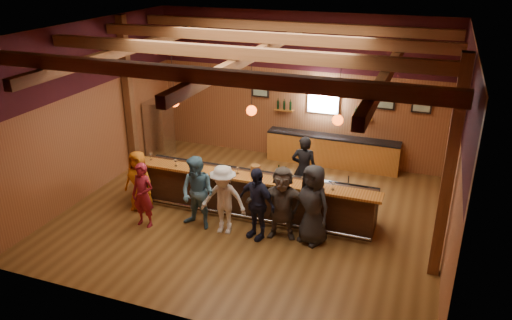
# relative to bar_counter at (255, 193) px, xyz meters

# --- Properties ---
(room) EXTENTS (9.04, 9.00, 4.52)m
(room) POSITION_rel_bar_counter_xyz_m (-0.02, -0.09, 2.69)
(room) COLOR brown
(room) RESTS_ON ground
(bar_counter) EXTENTS (6.30, 1.07, 1.11)m
(bar_counter) POSITION_rel_bar_counter_xyz_m (0.00, 0.00, 0.00)
(bar_counter) COLOR black
(bar_counter) RESTS_ON ground
(back_bar_cabinet) EXTENTS (4.00, 0.52, 0.95)m
(back_bar_cabinet) POSITION_rel_bar_counter_xyz_m (1.18, 3.57, -0.05)
(back_bar_cabinet) COLOR #9B551C
(back_bar_cabinet) RESTS_ON ground
(window) EXTENTS (0.95, 0.09, 0.95)m
(window) POSITION_rel_bar_counter_xyz_m (0.78, 3.80, 1.53)
(window) COLOR silver
(window) RESTS_ON room
(framed_pictures) EXTENTS (5.35, 0.05, 0.45)m
(framed_pictures) POSITION_rel_bar_counter_xyz_m (1.65, 3.79, 1.58)
(framed_pictures) COLOR black
(framed_pictures) RESTS_ON room
(wine_shelves) EXTENTS (3.00, 0.18, 0.30)m
(wine_shelves) POSITION_rel_bar_counter_xyz_m (0.78, 3.73, 1.10)
(wine_shelves) COLOR #9B551C
(wine_shelves) RESTS_ON room
(pendant_lights) EXTENTS (4.24, 0.24, 1.37)m
(pendant_lights) POSITION_rel_bar_counter_xyz_m (-0.02, -0.15, 2.19)
(pendant_lights) COLOR black
(pendant_lights) RESTS_ON room
(stainless_fridge) EXTENTS (0.70, 0.70, 1.80)m
(stainless_fridge) POSITION_rel_bar_counter_xyz_m (-4.12, 2.45, 0.38)
(stainless_fridge) COLOR silver
(stainless_fridge) RESTS_ON ground
(customer_orange) EXTENTS (0.78, 0.52, 1.57)m
(customer_orange) POSITION_rel_bar_counter_xyz_m (-2.77, -0.85, 0.26)
(customer_orange) COLOR #BA5F11
(customer_orange) RESTS_ON ground
(customer_redvest) EXTENTS (0.61, 0.43, 1.59)m
(customer_redvest) POSITION_rel_bar_counter_xyz_m (-2.22, -1.53, 0.27)
(customer_redvest) COLOR maroon
(customer_redvest) RESTS_ON ground
(customer_denim) EXTENTS (0.96, 0.81, 1.78)m
(customer_denim) POSITION_rel_bar_counter_xyz_m (-0.98, -1.15, 0.37)
(customer_denim) COLOR teal
(customer_denim) RESTS_ON ground
(customer_white) EXTENTS (1.12, 0.69, 1.68)m
(customer_white) POSITION_rel_bar_counter_xyz_m (-0.32, -1.17, 0.32)
(customer_white) COLOR silver
(customer_white) RESTS_ON ground
(customer_navy) EXTENTS (1.09, 0.75, 1.72)m
(customer_navy) POSITION_rel_bar_counter_xyz_m (0.46, -1.11, 0.34)
(customer_navy) COLOR #191C33
(customer_navy) RESTS_ON ground
(customer_brown) EXTENTS (1.68, 0.82, 1.74)m
(customer_brown) POSITION_rel_bar_counter_xyz_m (0.99, -0.89, 0.35)
(customer_brown) COLOR #564D45
(customer_brown) RESTS_ON ground
(customer_dark) EXTENTS (1.08, 0.92, 1.86)m
(customer_dark) POSITION_rel_bar_counter_xyz_m (1.69, -0.86, 0.41)
(customer_dark) COLOR black
(customer_dark) RESTS_ON ground
(bartender) EXTENTS (0.69, 0.49, 1.80)m
(bartender) POSITION_rel_bar_counter_xyz_m (0.98, 1.01, 0.38)
(bartender) COLOR black
(bartender) RESTS_ON ground
(ice_bucket) EXTENTS (0.23, 0.23, 0.25)m
(ice_bucket) POSITION_rel_bar_counter_xyz_m (0.10, -0.19, 0.72)
(ice_bucket) COLOR brown
(ice_bucket) RESTS_ON bar_counter
(bottle_a) EXTENTS (0.08, 0.08, 0.37)m
(bottle_a) POSITION_rel_bar_counter_xyz_m (0.70, -0.23, 0.73)
(bottle_a) COLOR black
(bottle_a) RESTS_ON bar_counter
(bottle_b) EXTENTS (0.08, 0.08, 0.36)m
(bottle_b) POSITION_rel_bar_counter_xyz_m (0.87, -0.26, 0.73)
(bottle_b) COLOR black
(bottle_b) RESTS_ON bar_counter
(glass_a) EXTENTS (0.09, 0.09, 0.19)m
(glass_a) POSITION_rel_bar_counter_xyz_m (-2.76, -0.25, 0.73)
(glass_a) COLOR silver
(glass_a) RESTS_ON bar_counter
(glass_b) EXTENTS (0.08, 0.08, 0.19)m
(glass_b) POSITION_rel_bar_counter_xyz_m (-1.97, -0.37, 0.72)
(glass_b) COLOR silver
(glass_b) RESTS_ON bar_counter
(glass_c) EXTENTS (0.07, 0.07, 0.17)m
(glass_c) POSITION_rel_bar_counter_xyz_m (-1.34, -0.27, 0.71)
(glass_c) COLOR silver
(glass_c) RESTS_ON bar_counter
(glass_d) EXTENTS (0.07, 0.07, 0.16)m
(glass_d) POSITION_rel_bar_counter_xyz_m (-0.80, -0.40, 0.70)
(glass_d) COLOR silver
(glass_d) RESTS_ON bar_counter
(glass_e) EXTENTS (0.08, 0.08, 0.19)m
(glass_e) POSITION_rel_bar_counter_xyz_m (-0.34, -0.27, 0.72)
(glass_e) COLOR silver
(glass_e) RESTS_ON bar_counter
(glass_f) EXTENTS (0.07, 0.07, 0.16)m
(glass_f) POSITION_rel_bar_counter_xyz_m (0.82, -0.33, 0.71)
(glass_f) COLOR silver
(glass_f) RESTS_ON bar_counter
(glass_g) EXTENTS (0.07, 0.07, 0.16)m
(glass_g) POSITION_rel_bar_counter_xyz_m (1.28, -0.23, 0.70)
(glass_g) COLOR silver
(glass_g) RESTS_ON bar_counter
(glass_h) EXTENTS (0.09, 0.09, 0.20)m
(glass_h) POSITION_rel_bar_counter_xyz_m (2.01, -0.33, 0.73)
(glass_h) COLOR silver
(glass_h) RESTS_ON bar_counter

